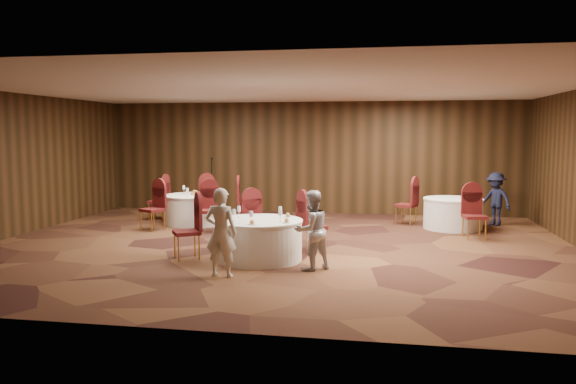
% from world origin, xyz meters
% --- Properties ---
extents(ground, '(12.00, 12.00, 0.00)m').
position_xyz_m(ground, '(0.00, 0.00, 0.00)').
color(ground, black).
rests_on(ground, ground).
extents(room_shell, '(12.00, 12.00, 12.00)m').
position_xyz_m(room_shell, '(0.00, 0.00, 1.96)').
color(room_shell, silver).
rests_on(room_shell, ground).
extents(table_main, '(1.59, 1.59, 0.74)m').
position_xyz_m(table_main, '(-0.08, -1.27, 0.38)').
color(table_main, white).
rests_on(table_main, ground).
extents(table_left, '(1.58, 1.58, 0.74)m').
position_xyz_m(table_left, '(-2.61, 2.48, 0.38)').
color(table_left, white).
rests_on(table_left, ground).
extents(table_right, '(1.41, 1.41, 0.74)m').
position_xyz_m(table_right, '(3.78, 2.82, 0.38)').
color(table_right, white).
rests_on(table_right, ground).
extents(chairs_main, '(2.92, 1.96, 1.00)m').
position_xyz_m(chairs_main, '(-0.41, -0.63, 0.50)').
color(chairs_main, '#45100D').
rests_on(chairs_main, ground).
extents(chairs_left, '(3.01, 2.92, 1.00)m').
position_xyz_m(chairs_left, '(-2.58, 2.46, 0.50)').
color(chairs_left, '#45100D').
rests_on(chairs_left, ground).
extents(chairs_right, '(2.05, 2.37, 1.00)m').
position_xyz_m(chairs_right, '(3.40, 2.44, 0.50)').
color(chairs_right, '#45100D').
rests_on(chairs_right, ground).
extents(tabletop_main, '(1.10, 1.12, 0.22)m').
position_xyz_m(tabletop_main, '(0.06, -1.36, 0.84)').
color(tabletop_main, silver).
rests_on(tabletop_main, table_main).
extents(tabletop_left, '(0.84, 0.71, 0.22)m').
position_xyz_m(tabletop_left, '(-2.61, 2.48, 0.82)').
color(tabletop_left, silver).
rests_on(tabletop_left, table_left).
extents(tabletop_right, '(0.08, 0.08, 0.22)m').
position_xyz_m(tabletop_right, '(4.02, 2.54, 0.90)').
color(tabletop_right, silver).
rests_on(tabletop_right, table_right).
extents(mic_stand, '(0.24, 0.24, 1.63)m').
position_xyz_m(mic_stand, '(-2.57, 3.78, 0.48)').
color(mic_stand, black).
rests_on(mic_stand, ground).
extents(woman_a, '(0.55, 0.38, 1.44)m').
position_xyz_m(woman_a, '(-0.41, -2.53, 0.72)').
color(woman_a, silver).
rests_on(woman_a, ground).
extents(woman_b, '(0.83, 0.82, 1.35)m').
position_xyz_m(woman_b, '(0.96, -1.83, 0.68)').
color(woman_b, silver).
rests_on(woman_b, ground).
extents(man_c, '(0.95, 0.97, 1.33)m').
position_xyz_m(man_c, '(4.89, 3.52, 0.67)').
color(man_c, black).
rests_on(man_c, ground).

